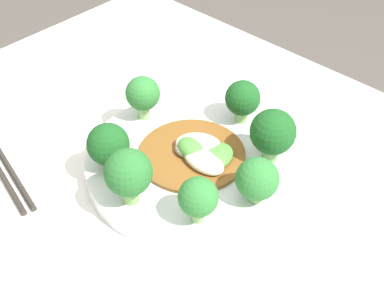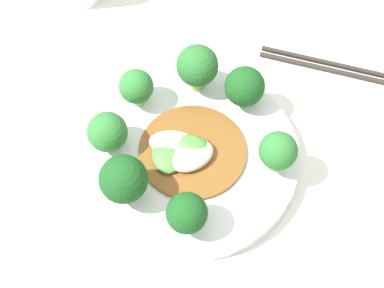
% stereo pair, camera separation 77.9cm
% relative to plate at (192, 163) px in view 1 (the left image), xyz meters
% --- Properties ---
extents(plate, '(0.27, 0.27, 0.02)m').
position_rel_plate_xyz_m(plate, '(0.00, 0.00, 0.00)').
color(plate, silver).
rests_on(plate, table).
extents(broccoli_east, '(0.05, 0.05, 0.06)m').
position_rel_plate_xyz_m(broccoli_east, '(0.10, -0.00, 0.04)').
color(broccoli_east, '#89B76B').
rests_on(broccoli_east, plate).
extents(broccoli_northeast, '(0.06, 0.06, 0.07)m').
position_rel_plate_xyz_m(broccoli_northeast, '(0.07, 0.06, 0.05)').
color(broccoli_northeast, '#70A356').
rests_on(broccoli_northeast, plate).
extents(broccoli_southwest, '(0.05, 0.05, 0.06)m').
position_rel_plate_xyz_m(broccoli_southwest, '(-0.06, -0.08, 0.04)').
color(broccoli_southwest, '#89B76B').
rests_on(broccoli_southwest, plate).
extents(broccoli_south, '(0.05, 0.05, 0.07)m').
position_rel_plate_xyz_m(broccoli_south, '(-0.00, -0.10, 0.05)').
color(broccoli_south, '#7AAD5B').
rests_on(broccoli_south, plate).
extents(broccoli_west, '(0.05, 0.05, 0.06)m').
position_rel_plate_xyz_m(broccoli_west, '(-0.10, 0.01, 0.05)').
color(broccoli_west, '#89B76B').
rests_on(broccoli_west, plate).
extents(broccoli_southeast, '(0.04, 0.04, 0.06)m').
position_rel_plate_xyz_m(broccoli_southeast, '(0.07, -0.07, 0.05)').
color(broccoli_southeast, '#89B76B').
rests_on(broccoli_southeast, plate).
extents(broccoli_north, '(0.05, 0.05, 0.06)m').
position_rel_plate_xyz_m(broccoli_north, '(-0.00, 0.10, 0.05)').
color(broccoli_north, '#7AAD5B').
rests_on(broccoli_north, plate).
extents(stirfry_center, '(0.13, 0.13, 0.02)m').
position_rel_plate_xyz_m(stirfry_center, '(0.01, 0.00, 0.02)').
color(stirfry_center, brown).
rests_on(stirfry_center, plate).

